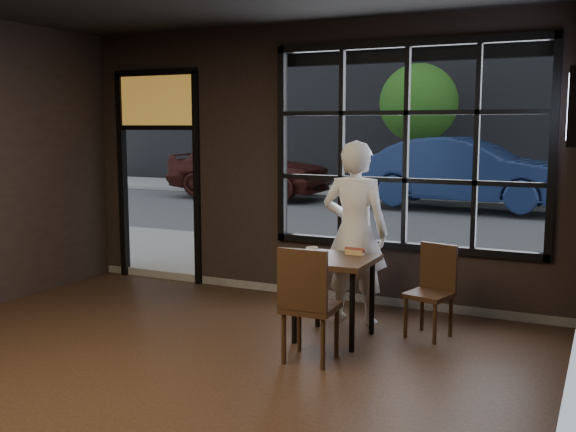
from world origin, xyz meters
The scene contains 14 objects.
floor centered at (0.00, 0.00, -0.01)m, with size 6.00×7.00×0.02m, color black.
wall_right centered at (3.00, 0.00, 1.60)m, with size 0.04×7.00×3.20m, color black.
window_frame centered at (1.20, 3.50, 1.80)m, with size 3.06×0.12×2.28m, color black.
stained_transom centered at (-2.10, 3.50, 2.35)m, with size 1.20×0.06×0.70m, color orange.
street_asphalt centered at (0.00, 24.00, -0.02)m, with size 60.00×41.00×0.04m, color #545456.
cafe_table centered at (0.92, 2.14, 0.40)m, with size 0.73×0.73×0.80m, color #311E11.
chair_near centered at (0.96, 1.49, 0.51)m, with size 0.44×0.44×1.02m, color #311E11.
chair_window centered at (1.72, 2.58, 0.45)m, with size 0.39×0.39×0.89m, color #311E11.
man centered at (0.90, 2.75, 0.94)m, with size 0.69×0.45×1.88m, color silver.
hotdog centered at (1.04, 2.36, 0.82)m, with size 0.20×0.08×0.06m, color tan, non-canonical shape.
cup centered at (0.71, 2.07, 0.84)m, with size 0.12×0.12×0.10m, color silver.
navy_car centered at (0.11, 12.49, 0.92)m, with size 1.74×5.00×1.65m, color navy.
maroon_car centered at (-5.84, 12.59, 0.88)m, with size 1.85×4.59×1.56m, color #3C1510.
tree_left centered at (-1.75, 15.09, 2.63)m, with size 2.19×2.19×3.73m.
Camera 1 is at (3.24, -3.68, 2.04)m, focal length 42.00 mm.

